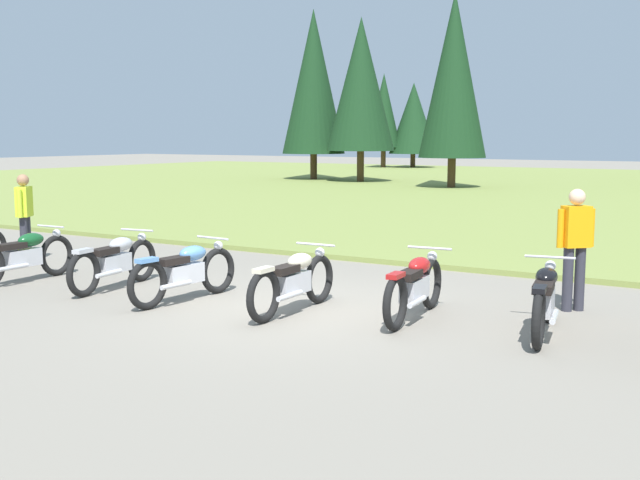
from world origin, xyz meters
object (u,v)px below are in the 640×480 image
object	(u,v)px
motorcycle_sky_blue	(185,271)
motorcycle_british_green	(23,256)
motorcycle_cream	(294,281)
rider_in_hivis_vest	(24,213)
motorcycle_silver	(115,261)
motorcycle_black	(545,299)
rider_checking_bike	(575,242)
motorcycle_red	(415,286)

from	to	relation	value
motorcycle_sky_blue	motorcycle_british_green	bearing A→B (deg)	-175.72
motorcycle_cream	rider_in_hivis_vest	size ratio (longest dim) A/B	1.26
motorcycle_british_green	motorcycle_sky_blue	xyz separation A→B (m)	(3.24, 0.24, 0.00)
motorcycle_cream	motorcycle_british_green	bearing A→B (deg)	-174.98
motorcycle_british_green	motorcycle_silver	xyz separation A→B (m)	(1.68, 0.38, 0.00)
rider_in_hivis_vest	motorcycle_silver	bearing A→B (deg)	-15.74
motorcycle_british_green	rider_in_hivis_vest	size ratio (longest dim) A/B	1.26
motorcycle_black	rider_checking_bike	bearing A→B (deg)	90.90
motorcycle_red	motorcycle_silver	bearing A→B (deg)	-173.42
motorcycle_red	rider_checking_bike	size ratio (longest dim) A/B	1.26
motorcycle_cream	rider_checking_bike	bearing A→B (deg)	32.86
motorcycle_silver	motorcycle_red	world-z (taller)	same
rider_in_hivis_vest	motorcycle_black	bearing A→B (deg)	-1.84
motorcycle_silver	rider_in_hivis_vest	xyz separation A→B (m)	(-3.28, 0.93, 0.51)
rider_in_hivis_vest	motorcycle_sky_blue	bearing A→B (deg)	-12.43
motorcycle_british_green	motorcycle_black	world-z (taller)	same
motorcycle_cream	rider_checking_bike	xyz separation A→B (m)	(3.21, 2.07, 0.51)
motorcycle_british_green	rider_in_hivis_vest	bearing A→B (deg)	140.78
motorcycle_british_green	motorcycle_cream	distance (m)	5.01
motorcycle_silver	motorcycle_black	bearing A→B (deg)	5.34
rider_checking_bike	rider_in_hivis_vest	bearing A→B (deg)	-173.03
motorcycle_british_green	motorcycle_black	distance (m)	8.28
motorcycle_black	rider_checking_bike	xyz separation A→B (m)	(-0.02, 1.51, 0.51)
motorcycle_silver	motorcycle_red	distance (m)	4.90
motorcycle_cream	rider_checking_bike	world-z (taller)	rider_checking_bike
motorcycle_silver	motorcycle_red	bearing A→B (deg)	6.58
motorcycle_british_green	motorcycle_cream	xyz separation A→B (m)	(4.99, 0.44, 0.00)
motorcycle_cream	rider_in_hivis_vest	distance (m)	6.67
motorcycle_british_green	motorcycle_red	xyz separation A→B (m)	(6.54, 0.95, 0.00)
motorcycle_silver	rider_in_hivis_vest	size ratio (longest dim) A/B	1.25
motorcycle_british_green	motorcycle_cream	world-z (taller)	same
motorcycle_british_green	motorcycle_black	xyz separation A→B (m)	(8.22, 1.00, 0.00)
motorcycle_red	rider_in_hivis_vest	bearing A→B (deg)	177.44
rider_checking_bike	motorcycle_silver	bearing A→B (deg)	-161.94
motorcycle_british_green	rider_in_hivis_vest	distance (m)	2.13
motorcycle_black	motorcycle_british_green	bearing A→B (deg)	-173.09
motorcycle_sky_blue	rider_checking_bike	world-z (taller)	rider_checking_bike
motorcycle_british_green	motorcycle_silver	distance (m)	1.72
motorcycle_red	rider_in_hivis_vest	distance (m)	8.17
motorcycle_sky_blue	motorcycle_cream	size ratio (longest dim) A/B	1.00
motorcycle_cream	motorcycle_red	xyz separation A→B (m)	(1.56, 0.51, 0.00)
motorcycle_silver	motorcycle_sky_blue	world-z (taller)	same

